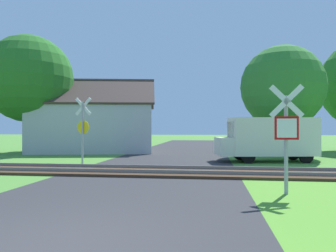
# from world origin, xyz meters

# --- Properties ---
(ground_plane) EXTENTS (160.00, 160.00, 0.00)m
(ground_plane) POSITION_xyz_m (0.00, 0.00, 0.00)
(ground_plane) COLOR #4C8433
(road_asphalt) EXTENTS (6.51, 80.00, 0.01)m
(road_asphalt) POSITION_xyz_m (0.00, 2.00, 0.00)
(road_asphalt) COLOR #2D2D30
(road_asphalt) RESTS_ON ground
(rail_track) EXTENTS (60.00, 2.60, 0.22)m
(rail_track) POSITION_xyz_m (0.00, 7.87, 0.06)
(rail_track) COLOR #422D1E
(rail_track) RESTS_ON ground
(stop_sign_near) EXTENTS (0.88, 0.15, 2.85)m
(stop_sign_near) POSITION_xyz_m (4.19, 4.37, 1.62)
(stop_sign_near) COLOR #9E9EA5
(stop_sign_near) RESTS_ON ground
(crossing_sign_far) EXTENTS (0.87, 0.20, 3.20)m
(crossing_sign_far) POSITION_xyz_m (-3.90, 10.72, 1.83)
(crossing_sign_far) COLOR #9E9EA5
(crossing_sign_far) RESTS_ON ground
(house) EXTENTS (9.58, 7.12, 5.31)m
(house) POSITION_xyz_m (-6.17, 18.45, 1.86)
(house) COLOR #B7B7BC
(house) RESTS_ON ground
(tree_left) EXTENTS (6.01, 6.01, 8.13)m
(tree_left) POSITION_xyz_m (-10.24, 16.72, 5.12)
(tree_left) COLOR #513823
(tree_left) RESTS_ON ground
(tree_right) EXTENTS (5.15, 5.15, 6.84)m
(tree_right) POSITION_xyz_m (6.65, 16.61, 4.26)
(tree_right) COLOR #513823
(tree_right) RESTS_ON ground
(mail_truck) EXTENTS (5.14, 2.63, 2.24)m
(mail_truck) POSITION_xyz_m (5.15, 12.80, 1.24)
(mail_truck) COLOR silver
(mail_truck) RESTS_ON ground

